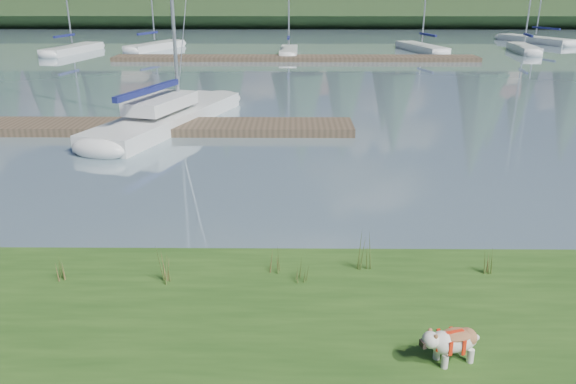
{
  "coord_description": "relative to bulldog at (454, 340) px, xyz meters",
  "views": [
    {
      "loc": [
        1.83,
        -11.0,
        4.96
      ],
      "look_at": [
        1.74,
        -0.5,
        1.11
      ],
      "focal_mm": 35.0,
      "sensor_mm": 36.0,
      "label": 1
    }
  ],
  "objects": [
    {
      "name": "sailboat_main",
      "position": [
        -6.56,
        15.38,
        -0.24
      ],
      "size": [
        4.91,
        10.0,
        14.12
      ],
      "rotation": [
        0.0,
        0.0,
        1.26
      ],
      "color": "silver",
      "rests_on": "ground"
    },
    {
      "name": "sailboat_bg_0",
      "position": [
        -19.51,
        40.12,
        -0.34
      ],
      "size": [
        2.92,
        8.12,
        11.55
      ],
      "rotation": [
        0.0,
        0.0,
        1.4
      ],
      "color": "silver",
      "rests_on": "ground"
    },
    {
      "name": "weed_2",
      "position": [
        -0.85,
        2.48,
        0.02
      ],
      "size": [
        0.17,
        0.14,
        0.79
      ],
      "color": "#475B23",
      "rests_on": "bank"
    },
    {
      "name": "ground",
      "position": [
        -3.92,
        34.84,
        -0.66
      ],
      "size": [
        200.0,
        200.0,
        0.0
      ],
      "primitive_type": "plane",
      "color": "gray",
      "rests_on": "ground"
    },
    {
      "name": "mud_lip",
      "position": [
        -3.92,
        3.24,
        -0.59
      ],
      "size": [
        60.0,
        0.5,
        0.14
      ],
      "primitive_type": "cube",
      "color": "#33281C",
      "rests_on": "ground"
    },
    {
      "name": "weed_4",
      "position": [
        -1.92,
        2.12,
        -0.14
      ],
      "size": [
        0.17,
        0.14,
        0.41
      ],
      "color": "#475B23",
      "rests_on": "bank"
    },
    {
      "name": "ridge",
      "position": [
        -3.92,
        77.84,
        1.84
      ],
      "size": [
        200.0,
        20.0,
        5.0
      ],
      "primitive_type": "cube",
      "color": "#1F3419",
      "rests_on": "ground"
    },
    {
      "name": "sailboat_bg_5",
      "position": [
        20.3,
        49.03,
        -0.35
      ],
      "size": [
        5.21,
        8.94,
        12.72
      ],
      "rotation": [
        0.0,
        0.0,
        1.98
      ],
      "color": "silver",
      "rests_on": "ground"
    },
    {
      "name": "weed_5",
      "position": [
        1.22,
        2.42,
        -0.1
      ],
      "size": [
        0.17,
        0.14,
        0.51
      ],
      "color": "#475B23",
      "rests_on": "bank"
    },
    {
      "name": "sailboat_bg_3",
      "position": [
        8.18,
        41.35,
        -0.34
      ],
      "size": [
        3.31,
        7.91,
        11.45
      ],
      "rotation": [
        0.0,
        0.0,
        1.81
      ],
      "color": "silver",
      "rests_on": "ground"
    },
    {
      "name": "sailboat_bg_4",
      "position": [
        16.51,
        40.85,
        -0.33
      ],
      "size": [
        2.18,
        6.91,
        10.15
      ],
      "rotation": [
        0.0,
        0.0,
        1.44
      ],
      "color": "silver",
      "rests_on": "ground"
    },
    {
      "name": "dock_far",
      "position": [
        -1.92,
        34.84,
        -0.51
      ],
      "size": [
        26.0,
        2.2,
        0.3
      ],
      "primitive_type": "cube",
      "color": "#4C3D2C",
      "rests_on": "ground"
    },
    {
      "name": "sailboat_bg_2",
      "position": [
        -2.42,
        38.26,
        -0.33
      ],
      "size": [
        1.38,
        6.35,
        9.68
      ],
      "rotation": [
        0.0,
        0.0,
        1.55
      ],
      "color": "silver",
      "rests_on": "ground"
    },
    {
      "name": "dock_near",
      "position": [
        -7.92,
        13.84,
        -0.51
      ],
      "size": [
        16.0,
        2.0,
        0.3
      ],
      "primitive_type": "cube",
      "color": "#4C3D2C",
      "rests_on": "ground"
    },
    {
      "name": "weed_0",
      "position": [
        -4.23,
        2.05,
        -0.03
      ],
      "size": [
        0.17,
        0.14,
        0.67
      ],
      "color": "#475B23",
      "rests_on": "bank"
    },
    {
      "name": "bulldog",
      "position": [
        0.0,
        0.0,
        0.0
      ],
      "size": [
        0.85,
        0.5,
        0.5
      ],
      "rotation": [
        0.0,
        0.0,
        3.45
      ],
      "color": "silver",
      "rests_on": "bank"
    },
    {
      "name": "weed_3",
      "position": [
        -5.92,
        2.11,
        -0.13
      ],
      "size": [
        0.17,
        0.14,
        0.44
      ],
      "color": "#475B23",
      "rests_on": "bank"
    },
    {
      "name": "sailboat_bg_1",
      "position": [
        -13.4,
        42.52,
        -0.33
      ],
      "size": [
        4.19,
        7.62,
        11.39
      ],
      "rotation": [
        0.0,
        0.0,
        1.19
      ],
      "color": "silver",
      "rests_on": "ground"
    },
    {
      "name": "weed_1",
      "position": [
        -2.39,
        2.43,
        -0.11
      ],
      "size": [
        0.17,
        0.14,
        0.49
      ],
      "color": "#475B23",
      "rests_on": "bank"
    }
  ]
}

